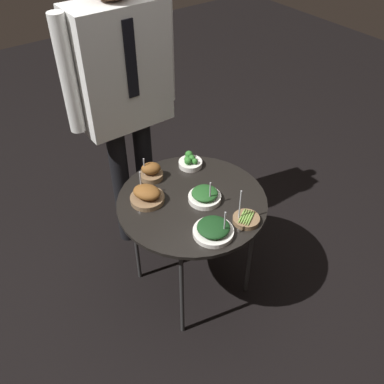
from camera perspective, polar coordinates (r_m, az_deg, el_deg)
ground_plane at (r=2.47m, az=0.00°, el=-12.00°), size 8.00×8.00×0.00m
serving_cart at (r=2.03m, az=0.00°, el=-1.91°), size 0.71×0.71×0.62m
bowl_spinach_mid_right at (r=1.99m, az=1.71°, el=-0.50°), size 0.15×0.15×0.13m
bowl_roast_front_center at (r=1.99m, az=-6.02°, el=-0.42°), size 0.16×0.16×0.14m
bowl_asparagus_front_right at (r=1.91m, az=7.21°, el=-3.59°), size 0.12×0.12×0.18m
bowl_broccoli_center at (r=2.20m, az=-0.24°, el=4.05°), size 0.12×0.12×0.07m
bowl_spinach_front_left at (r=1.83m, az=2.87°, el=-5.02°), size 0.18×0.18×0.15m
bowl_roast_near_rim at (r=2.12m, az=-5.46°, el=2.67°), size 0.12×0.12×0.12m
waiter_figure at (r=2.16m, az=-9.28°, el=14.32°), size 0.59×0.22×1.61m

